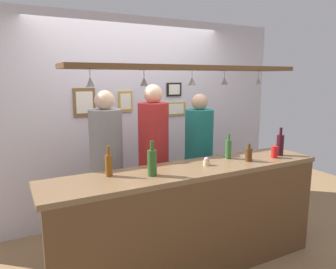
# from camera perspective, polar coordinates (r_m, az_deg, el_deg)

# --- Properties ---
(ground_plane) EXTENTS (8.00, 8.00, 0.00)m
(ground_plane) POSITION_cam_1_polar(r_m,az_deg,el_deg) (3.61, 0.79, -20.39)
(ground_plane) COLOR olive
(back_wall) EXTENTS (4.40, 0.06, 2.60)m
(back_wall) POSITION_cam_1_polar(r_m,az_deg,el_deg) (4.14, -6.46, 2.71)
(back_wall) COLOR silver
(back_wall) RESTS_ON ground_plane
(bar_counter) EXTENTS (2.70, 0.55, 1.03)m
(bar_counter) POSITION_cam_1_polar(r_m,az_deg,el_deg) (2.91, 5.70, -13.11)
(bar_counter) COLOR brown
(bar_counter) RESTS_ON ground_plane
(overhead_glass_rack) EXTENTS (2.20, 0.36, 0.04)m
(overhead_glass_rack) POSITION_cam_1_polar(r_m,az_deg,el_deg) (2.84, 3.83, 11.98)
(overhead_glass_rack) COLOR brown
(hanging_wineglass_far_left) EXTENTS (0.07, 0.07, 0.13)m
(hanging_wineglass_far_left) POSITION_cam_1_polar(r_m,az_deg,el_deg) (2.47, -13.91, 9.34)
(hanging_wineglass_far_left) COLOR silver
(hanging_wineglass_far_left) RESTS_ON overhead_glass_rack
(hanging_wineglass_left) EXTENTS (0.07, 0.07, 0.13)m
(hanging_wineglass_left) POSITION_cam_1_polar(r_m,az_deg,el_deg) (2.67, -4.36, 9.67)
(hanging_wineglass_left) COLOR silver
(hanging_wineglass_left) RESTS_ON overhead_glass_rack
(hanging_wineglass_center_left) EXTENTS (0.07, 0.07, 0.13)m
(hanging_wineglass_center_left) POSITION_cam_1_polar(r_m,az_deg,el_deg) (2.81, 4.37, 9.71)
(hanging_wineglass_center_left) COLOR silver
(hanging_wineglass_center_left) RESTS_ON overhead_glass_rack
(hanging_wineglass_center) EXTENTS (0.07, 0.07, 0.13)m
(hanging_wineglass_center) POSITION_cam_1_polar(r_m,az_deg,el_deg) (3.12, 10.19, 9.65)
(hanging_wineglass_center) COLOR silver
(hanging_wineglass_center) RESTS_ON overhead_glass_rack
(hanging_wineglass_center_right) EXTENTS (0.07, 0.07, 0.13)m
(hanging_wineglass_center_right) POSITION_cam_1_polar(r_m,az_deg,el_deg) (3.42, 16.01, 9.47)
(hanging_wineglass_center_right) COLOR silver
(hanging_wineglass_center_right) RESTS_ON overhead_glass_rack
(person_left_grey_shirt) EXTENTS (0.34, 0.34, 1.72)m
(person_left_grey_shirt) POSITION_cam_1_polar(r_m,az_deg,el_deg) (3.34, -11.08, -3.88)
(person_left_grey_shirt) COLOR #2D334C
(person_left_grey_shirt) RESTS_ON ground_plane
(person_middle_red_shirt) EXTENTS (0.34, 0.34, 1.77)m
(person_middle_red_shirt) POSITION_cam_1_polar(r_m,az_deg,el_deg) (3.51, -2.64, -2.40)
(person_middle_red_shirt) COLOR #2D334C
(person_middle_red_shirt) RESTS_ON ground_plane
(person_right_teal_shirt) EXTENTS (0.34, 0.34, 1.66)m
(person_right_teal_shirt) POSITION_cam_1_polar(r_m,az_deg,el_deg) (3.82, 5.60, -2.55)
(person_right_teal_shirt) COLOR #2D334C
(person_right_teal_shirt) RESTS_ON ground_plane
(bottle_beer_green_import) EXTENTS (0.06, 0.06, 0.26)m
(bottle_beer_green_import) POSITION_cam_1_polar(r_m,az_deg,el_deg) (3.27, 10.88, -2.53)
(bottle_beer_green_import) COLOR #336B2D
(bottle_beer_green_import) RESTS_ON bar_counter
(bottle_wine_dark_red) EXTENTS (0.08, 0.08, 0.30)m
(bottle_wine_dark_red) POSITION_cam_1_polar(r_m,az_deg,el_deg) (3.54, 19.64, -1.71)
(bottle_wine_dark_red) COLOR #380F19
(bottle_wine_dark_red) RESTS_ON bar_counter
(bottle_beer_brown_stubby) EXTENTS (0.07, 0.07, 0.18)m
(bottle_beer_brown_stubby) POSITION_cam_1_polar(r_m,az_deg,el_deg) (3.22, 14.41, -3.48)
(bottle_beer_brown_stubby) COLOR #512D14
(bottle_beer_brown_stubby) RESTS_ON bar_counter
(bottle_champagne_green) EXTENTS (0.08, 0.08, 0.30)m
(bottle_champagne_green) POSITION_cam_1_polar(r_m,az_deg,el_deg) (2.66, -2.90, -5.00)
(bottle_champagne_green) COLOR #2D5623
(bottle_champagne_green) RESTS_ON bar_counter
(bottle_beer_amber_tall) EXTENTS (0.06, 0.06, 0.26)m
(bottle_beer_amber_tall) POSITION_cam_1_polar(r_m,az_deg,el_deg) (2.70, -10.68, -5.38)
(bottle_beer_amber_tall) COLOR brown
(bottle_beer_amber_tall) RESTS_ON bar_counter
(drink_can) EXTENTS (0.07, 0.07, 0.12)m
(drink_can) POSITION_cam_1_polar(r_m,az_deg,el_deg) (3.43, 18.73, -3.02)
(drink_can) COLOR red
(drink_can) RESTS_ON bar_counter
(cupcake) EXTENTS (0.06, 0.06, 0.08)m
(cupcake) POSITION_cam_1_polar(r_m,az_deg,el_deg) (3.01, 6.99, -4.88)
(cupcake) COLOR beige
(cupcake) RESTS_ON bar_counter
(picture_frame_crest) EXTENTS (0.18, 0.02, 0.26)m
(picture_frame_crest) POSITION_cam_1_polar(r_m,az_deg,el_deg) (4.04, -7.72, 5.95)
(picture_frame_crest) COLOR #B29338
(picture_frame_crest) RESTS_ON back_wall
(picture_frame_caricature) EXTENTS (0.26, 0.02, 0.34)m
(picture_frame_caricature) POSITION_cam_1_polar(r_m,az_deg,el_deg) (3.89, -14.91, 5.64)
(picture_frame_caricature) COLOR brown
(picture_frame_caricature) RESTS_ON back_wall
(picture_frame_upper_small) EXTENTS (0.22, 0.02, 0.18)m
(picture_frame_upper_small) POSITION_cam_1_polar(r_m,az_deg,el_deg) (4.32, 1.11, 8.17)
(picture_frame_upper_small) COLOR black
(picture_frame_upper_small) RESTS_ON back_wall
(picture_frame_lower_pair) EXTENTS (0.30, 0.02, 0.18)m
(picture_frame_lower_pair) POSITION_cam_1_polar(r_m,az_deg,el_deg) (4.35, 1.46, 4.67)
(picture_frame_lower_pair) COLOR #B29338
(picture_frame_lower_pair) RESTS_ON back_wall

